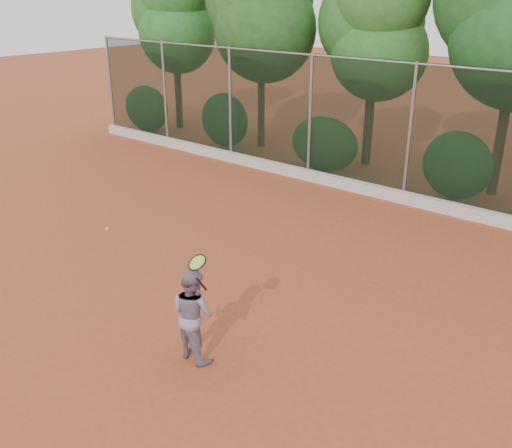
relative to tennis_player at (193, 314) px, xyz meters
The scene contains 7 objects.
ground 1.59m from the tennis_player, 118.21° to the left, with size 80.00×80.00×0.00m, color #A24626.
concrete_curb 8.11m from the tennis_player, 94.73° to the left, with size 24.00×0.20×0.30m, color beige.
tennis_player is the anchor object (origin of this frame).
chainlink_fence 8.35m from the tennis_player, 94.63° to the left, with size 24.09×0.09×3.50m.
foliage_backdrop 10.93m from the tennis_player, 96.77° to the left, with size 23.70×3.63×7.55m.
tennis_racket 1.02m from the tennis_player, 27.67° to the right, with size 0.32×0.30×0.56m.
tennis_ball_in_flight 2.06m from the tennis_player, behind, with size 0.07×0.07×0.07m.
Camera 1 is at (5.93, -6.18, 5.12)m, focal length 40.00 mm.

